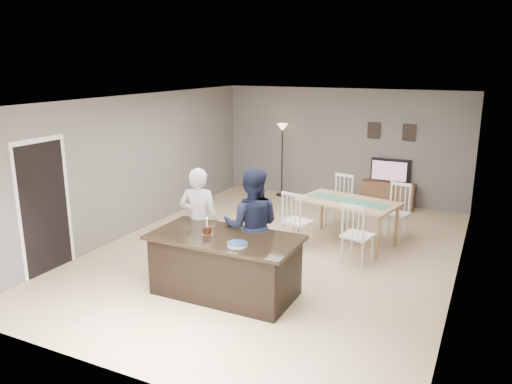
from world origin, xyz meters
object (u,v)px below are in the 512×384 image
at_px(television, 390,171).
at_px(man, 252,226).
at_px(dining_table, 348,208).
at_px(kitchen_island, 225,265).
at_px(tv_console, 387,195).
at_px(woman, 199,220).
at_px(plate_stack, 237,244).
at_px(birthday_cake, 207,230).
at_px(floor_lamp, 282,140).

xyz_separation_m(television, man, (-1.04, -5.09, 0.04)).
distance_m(television, dining_table, 2.81).
relative_size(kitchen_island, television, 2.35).
relative_size(tv_console, woman, 0.70).
height_order(kitchen_island, plate_stack, plate_stack).
distance_m(woman, plate_stack, 1.40).
relative_size(kitchen_island, man, 1.19).
xyz_separation_m(woman, dining_table, (1.79, 2.29, -0.18)).
distance_m(man, plate_stack, 0.85).
height_order(kitchen_island, birthday_cake, birthday_cake).
relative_size(television, man, 0.51).
bearing_deg(tv_console, woman, -111.53).
bearing_deg(plate_stack, television, 81.84).
distance_m(tv_console, television, 0.57).
xyz_separation_m(television, birthday_cake, (-1.47, -5.68, 0.10)).
bearing_deg(television, woman, 68.74).
height_order(kitchen_island, woman, woman).
bearing_deg(man, tv_console, -121.61).
relative_size(dining_table, floor_lamp, 1.25).
bearing_deg(woman, kitchen_island, 129.62).
relative_size(kitchen_island, woman, 1.25).
bearing_deg(television, birthday_cake, 75.54).
bearing_deg(plate_stack, woman, 143.76).
height_order(woman, floor_lamp, floor_lamp).
xyz_separation_m(tv_console, man, (-1.04, -5.02, 0.60)).
xyz_separation_m(kitchen_island, tv_console, (1.20, 5.57, -0.15)).
bearing_deg(plate_stack, man, 103.02).
relative_size(plate_stack, floor_lamp, 0.16).
relative_size(birthday_cake, floor_lamp, 0.14).
xyz_separation_m(television, floor_lamp, (-2.64, -0.16, 0.55)).
distance_m(birthday_cake, plate_stack, 0.66).
bearing_deg(tv_console, plate_stack, -98.26).
bearing_deg(dining_table, woman, -115.75).
distance_m(plate_stack, dining_table, 3.19).
relative_size(woman, birthday_cake, 6.84).
bearing_deg(birthday_cake, kitchen_island, 9.21).
xyz_separation_m(woman, plate_stack, (1.13, -0.83, 0.06)).
relative_size(kitchen_island, birthday_cake, 8.56).
relative_size(television, floor_lamp, 0.50).
bearing_deg(floor_lamp, kitchen_island, -75.28).
xyz_separation_m(kitchen_island, television, (1.20, 5.64, 0.41)).
relative_size(television, woman, 0.53).
distance_m(kitchen_island, woman, 1.04).
relative_size(tv_console, floor_lamp, 0.66).
distance_m(television, plate_stack, 5.98).
height_order(woman, plate_stack, woman).
xyz_separation_m(kitchen_island, plate_stack, (0.35, -0.28, 0.47)).
relative_size(man, birthday_cake, 7.17).
bearing_deg(birthday_cake, man, 54.37).
xyz_separation_m(woman, birthday_cake, (0.51, -0.59, 0.10)).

